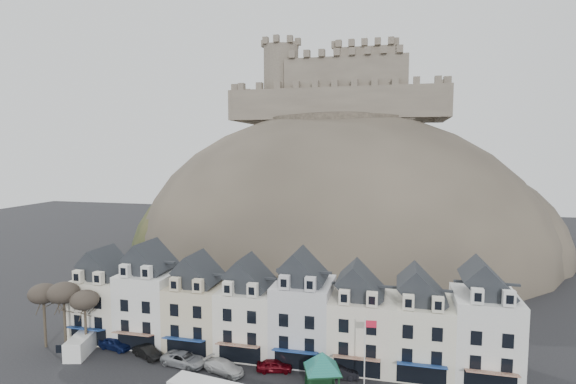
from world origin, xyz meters
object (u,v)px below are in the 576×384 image
Objects in this scene: car_black at (147,352)px; car_silver at (184,359)px; car_maroon at (274,366)px; car_charcoal at (338,371)px; car_navy at (115,343)px; car_white at (224,367)px; bus_shelter at (322,361)px; flagpole at (366,352)px; white_van at (81,345)px.

car_black is 5.25m from car_silver.
car_charcoal is (7.22, 0.30, 0.04)m from car_maroon.
car_maroon is (15.81, 0.38, -0.01)m from car_black.
car_charcoal is at bearing -79.74° from car_navy.
car_white is at bearing 88.96° from car_charcoal.
car_maroon is (10.61, 1.11, -0.06)m from car_silver.
car_navy reaches higher than car_silver.
flagpole reaches higher than bus_shelter.
car_maroon is (21.01, -0.74, -0.07)m from car_navy.
flagpole reaches higher than white_van.
car_navy is 1.00× the size of car_charcoal.
bus_shelter reaches higher than car_white.
car_maroon is at bearing -80.86° from car_navy.
flagpole is at bearing -85.28° from car_silver.
car_silver is at bearing -12.62° from white_van.
car_navy reaches higher than car_white.
car_navy is (-27.03, 4.06, -2.71)m from bus_shelter.
flagpole reaches higher than car_silver.
car_black is at bearing 81.80° from car_charcoal.
car_black is 15.82m from car_maroon.
bus_shelter is at bearing -17.80° from white_van.
car_silver is at bearing 82.81° from car_maroon.
bus_shelter reaches higher than car_silver.
car_silver reaches higher than car_white.
car_silver is at bearing 84.61° from car_charcoal.
bus_shelter is 30.35m from white_van.
car_white is (18.78, -0.14, -0.43)m from white_van.
car_maroon is at bearing -10.79° from white_van.
car_black is (8.38, 1.14, -0.44)m from white_van.
bus_shelter is at bearing -132.07° from car_maroon.
car_black is (-26.15, 2.46, -4.03)m from flagpole.
bus_shelter is at bearing -72.75° from car_black.
white_van is 1.26× the size of car_black.
white_van is 31.47m from car_charcoal.
white_van is 13.60m from car_silver.
car_navy is at bearing 89.42° from car_silver.
white_van is at bearing 101.24° from car_silver.
flagpole is 34.75m from white_van.
flagpole is 2.05× the size of car_maroon.
bus_shelter is 11.87m from car_white.
bus_shelter is at bearing -173.68° from flagpole.
flagpole is 5.97m from car_charcoal.
flagpole is at bearing -145.04° from car_charcoal.
car_charcoal is at bearing -62.81° from car_white.
bus_shelter reaches higher than car_charcoal.
car_silver is 5.23m from car_white.
car_charcoal is (28.23, -0.44, -0.03)m from car_navy.
car_white is at bearing 175.73° from flagpole.
flagpole is 1.56× the size of car_silver.
white_van is at bearing 157.48° from bus_shelter.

